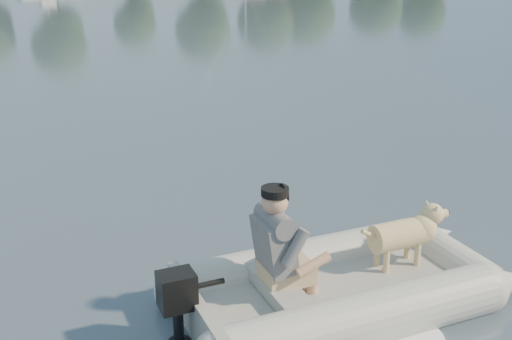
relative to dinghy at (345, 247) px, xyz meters
name	(u,v)px	position (x,y,z in m)	size (l,w,h in m)	color
water	(306,300)	(-0.35, 0.17, -0.64)	(160.00, 160.00, 0.00)	#4F5E6B
dinghy	(345,247)	(0.00, 0.00, 0.00)	(4.72, 2.89, 1.49)	#AAAAA4
man	(276,241)	(-0.76, 0.04, 0.20)	(0.78, 0.67, 1.16)	slate
dog	(398,240)	(0.70, 0.07, -0.08)	(1.01, 0.36, 0.67)	tan
outboard_motor	(178,311)	(-1.80, -0.03, -0.31)	(0.45, 0.31, 0.85)	black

